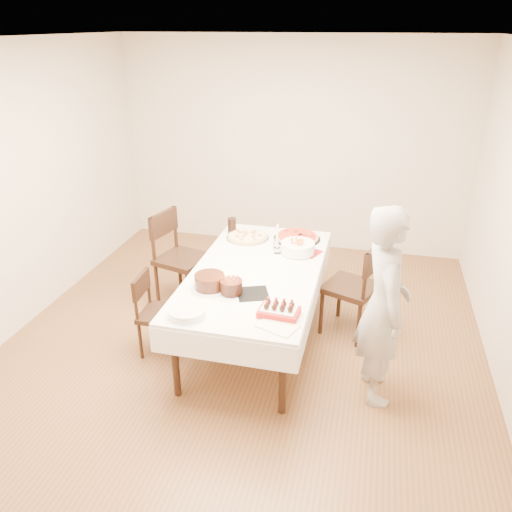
% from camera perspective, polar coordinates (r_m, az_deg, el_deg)
% --- Properties ---
extents(floor, '(5.00, 5.00, 0.00)m').
position_cam_1_polar(floor, '(4.88, -1.52, -9.99)').
color(floor, brown).
rests_on(floor, ground).
extents(wall_back, '(4.50, 0.04, 2.70)m').
position_cam_1_polar(wall_back, '(6.60, 4.14, 12.32)').
color(wall_back, beige).
rests_on(wall_back, floor).
extents(wall_front, '(4.50, 0.04, 2.70)m').
position_cam_1_polar(wall_front, '(2.26, -19.51, -16.97)').
color(wall_front, beige).
rests_on(wall_front, floor).
extents(wall_left, '(0.04, 5.00, 2.70)m').
position_cam_1_polar(wall_left, '(5.29, -26.13, 6.54)').
color(wall_left, beige).
rests_on(wall_left, floor).
extents(ceiling, '(5.00, 5.00, 0.00)m').
position_cam_1_polar(ceiling, '(3.99, -2.00, 23.57)').
color(ceiling, white).
rests_on(ceiling, wall_back).
extents(dining_table, '(1.82, 2.40, 0.75)m').
position_cam_1_polar(dining_table, '(4.75, 0.00, -5.66)').
color(dining_table, white).
rests_on(dining_table, floor).
extents(chair_right_savory, '(0.65, 0.65, 0.98)m').
position_cam_1_polar(chair_right_savory, '(4.90, 10.75, -3.54)').
color(chair_right_savory, black).
rests_on(chair_right_savory, floor).
extents(chair_left_savory, '(0.64, 0.64, 1.02)m').
position_cam_1_polar(chair_left_savory, '(5.39, -8.43, -0.37)').
color(chair_left_savory, black).
rests_on(chair_left_savory, floor).
extents(chair_left_dessert, '(0.42, 0.42, 0.79)m').
position_cam_1_polar(chair_left_dessert, '(4.66, -10.77, -6.53)').
color(chair_left_dessert, black).
rests_on(chair_left_dessert, floor).
extents(person, '(0.52, 0.67, 1.65)m').
position_cam_1_polar(person, '(3.99, 14.36, -5.61)').
color(person, '#B2ADA8').
rests_on(person, floor).
extents(pizza_white, '(0.48, 0.48, 0.04)m').
position_cam_1_polar(pizza_white, '(5.23, -0.97, 2.23)').
color(pizza_white, beige).
rests_on(pizza_white, dining_table).
extents(pizza_pepperoni, '(0.62, 0.62, 0.04)m').
position_cam_1_polar(pizza_pepperoni, '(5.24, 4.70, 2.17)').
color(pizza_pepperoni, red).
rests_on(pizza_pepperoni, dining_table).
extents(red_placemat, '(0.30, 0.30, 0.01)m').
position_cam_1_polar(red_placemat, '(4.95, 5.96, 0.41)').
color(red_placemat, '#B21E1E').
rests_on(red_placemat, dining_table).
extents(pasta_bowl, '(0.35, 0.35, 0.11)m').
position_cam_1_polar(pasta_bowl, '(4.90, 4.79, 0.97)').
color(pasta_bowl, white).
rests_on(pasta_bowl, dining_table).
extents(taper_candle, '(0.09, 0.09, 0.31)m').
position_cam_1_polar(taper_candle, '(4.85, 2.46, 2.02)').
color(taper_candle, white).
rests_on(taper_candle, dining_table).
extents(shaker_pair, '(0.09, 0.09, 0.08)m').
position_cam_1_polar(shaker_pair, '(5.00, 2.11, 1.34)').
color(shaker_pair, white).
rests_on(shaker_pair, dining_table).
extents(cola_glass, '(0.10, 0.10, 0.17)m').
position_cam_1_polar(cola_glass, '(5.36, -2.76, 3.49)').
color(cola_glass, black).
rests_on(cola_glass, dining_table).
extents(layer_cake, '(0.36, 0.36, 0.13)m').
position_cam_1_polar(layer_cake, '(4.25, -5.32, -2.95)').
color(layer_cake, '#37190D').
rests_on(layer_cake, dining_table).
extents(cake_board, '(0.33, 0.33, 0.01)m').
position_cam_1_polar(cake_board, '(4.18, -0.36, -4.35)').
color(cake_board, black).
rests_on(cake_board, dining_table).
extents(birthday_cake, '(0.19, 0.19, 0.17)m').
position_cam_1_polar(birthday_cake, '(4.15, -2.85, -3.07)').
color(birthday_cake, black).
rests_on(birthday_cake, dining_table).
extents(strawberry_box, '(0.32, 0.23, 0.08)m').
position_cam_1_polar(strawberry_box, '(3.88, 2.64, -6.27)').
color(strawberry_box, '#AD1713').
rests_on(strawberry_box, dining_table).
extents(box_lid, '(0.34, 0.28, 0.02)m').
position_cam_1_polar(box_lid, '(3.76, 2.42, -8.09)').
color(box_lid, beige).
rests_on(box_lid, dining_table).
extents(plate_stack, '(0.38, 0.38, 0.06)m').
position_cam_1_polar(plate_stack, '(3.91, -7.86, -6.35)').
color(plate_stack, white).
rests_on(plate_stack, dining_table).
extents(china_plate, '(0.20, 0.20, 0.01)m').
position_cam_1_polar(china_plate, '(4.01, -7.69, -5.92)').
color(china_plate, white).
rests_on(china_plate, dining_table).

